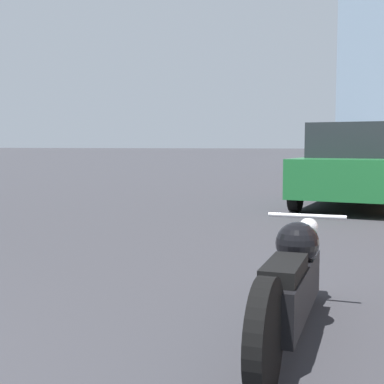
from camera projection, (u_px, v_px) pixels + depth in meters
The scene contains 3 objects.
motorcycle at pixel (292, 282), 3.65m from camera, with size 0.62×2.39×0.77m.
parked_car_green at pixel (353, 167), 11.33m from camera, with size 2.21×4.23×1.77m.
parked_car_yellow at pixel (376, 157), 22.81m from camera, with size 1.90×3.97×1.65m.
Camera 1 is at (3.90, -0.23, 1.32)m, focal length 50.00 mm.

